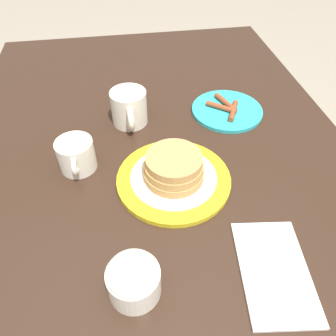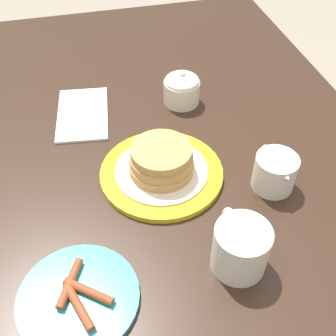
% 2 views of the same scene
% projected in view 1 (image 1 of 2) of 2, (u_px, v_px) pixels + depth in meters
% --- Properties ---
extents(ground_plane, '(8.00, 8.00, 0.00)m').
position_uv_depth(ground_plane, '(165.00, 315.00, 1.24)').
color(ground_plane, gray).
extents(dining_table, '(1.56, 0.94, 0.75)m').
position_uv_depth(dining_table, '(164.00, 210.00, 0.79)').
color(dining_table, '#332116').
rests_on(dining_table, ground_plane).
extents(pancake_plate, '(0.25, 0.25, 0.07)m').
position_uv_depth(pancake_plate, '(174.00, 173.00, 0.69)').
color(pancake_plate, gold).
rests_on(pancake_plate, dining_table).
extents(side_plate_bacon, '(0.19, 0.19, 0.02)m').
position_uv_depth(side_plate_bacon, '(227.00, 110.00, 0.89)').
color(side_plate_bacon, '#2DADBC').
rests_on(side_plate_bacon, dining_table).
extents(coffee_mug, '(0.12, 0.09, 0.09)m').
position_uv_depth(coffee_mug, '(129.00, 108.00, 0.83)').
color(coffee_mug, silver).
rests_on(coffee_mug, dining_table).
extents(creamer_pitcher, '(0.12, 0.08, 0.08)m').
position_uv_depth(creamer_pitcher, '(76.00, 154.00, 0.72)').
color(creamer_pitcher, silver).
rests_on(creamer_pitcher, dining_table).
extents(sugar_bowl, '(0.09, 0.09, 0.08)m').
position_uv_depth(sugar_bowl, '(134.00, 279.00, 0.51)').
color(sugar_bowl, silver).
rests_on(sugar_bowl, dining_table).
extents(napkin, '(0.21, 0.14, 0.01)m').
position_uv_depth(napkin, '(274.00, 271.00, 0.56)').
color(napkin, white).
rests_on(napkin, dining_table).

